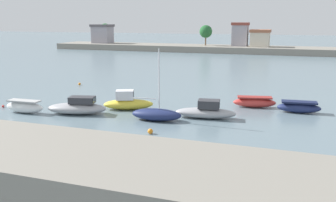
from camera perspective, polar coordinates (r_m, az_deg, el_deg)
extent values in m
plane|color=slate|center=(26.36, -10.95, -6.70)|extent=(400.00, 400.00, 0.00)
cube|color=gray|center=(20.82, -20.36, -9.27)|extent=(63.60, 6.71, 2.26)
ellipsoid|color=white|center=(36.94, -21.41, -0.90)|extent=(3.94, 1.35, 1.09)
cube|color=#AFAFAF|center=(36.81, -21.48, 0.02)|extent=(3.15, 1.13, 0.13)
ellipsoid|color=#9E9EA3|center=(35.11, -13.97, -1.12)|extent=(5.89, 3.46, 1.02)
cube|color=#333338|center=(34.77, -13.21, 0.16)|extent=(2.53, 1.78, 0.61)
cube|color=black|center=(34.43, -11.40, 0.23)|extent=(0.36, 1.10, 0.42)
ellipsoid|color=yellow|center=(36.00, -6.18, -0.51)|extent=(5.12, 3.43, 0.99)
cube|color=silver|center=(35.82, -6.72, 0.95)|extent=(2.00, 1.73, 0.90)
cube|color=black|center=(35.76, -5.38, 1.11)|extent=(0.47, 1.02, 0.63)
ellipsoid|color=navy|center=(31.88, -1.79, -2.12)|extent=(4.54, 2.07, 1.03)
cylinder|color=silver|center=(31.17, -1.41, 3.40)|extent=(0.10, 0.10, 5.19)
cylinder|color=#B7B7BC|center=(31.89, -3.78, 0.44)|extent=(2.29, 0.25, 0.08)
ellipsoid|color=#9E9EA3|center=(32.79, 5.82, -1.86)|extent=(5.61, 2.52, 0.93)
cube|color=#333338|center=(32.58, 6.36, -0.47)|extent=(2.04, 1.56, 0.73)
cube|color=black|center=(32.51, 8.00, -0.41)|extent=(0.25, 1.16, 0.51)
ellipsoid|color=#C63833|center=(37.64, 13.29, -0.24)|extent=(4.37, 2.06, 0.94)
cube|color=maroon|center=(37.53, 13.33, 0.56)|extent=(3.50, 1.70, 0.13)
ellipsoid|color=navy|center=(36.63, 19.67, -1.01)|extent=(4.07, 1.64, 0.92)
cube|color=#161E41|center=(36.51, 19.73, -0.17)|extent=(3.26, 1.36, 0.17)
sphere|color=orange|center=(50.45, -13.58, 2.60)|extent=(0.35, 0.35, 0.35)
sphere|color=red|center=(40.10, -24.24, -0.75)|extent=(0.25, 0.25, 0.25)
sphere|color=orange|center=(28.26, -2.77, -4.71)|extent=(0.41, 0.41, 0.41)
cube|color=gray|center=(100.18, 11.75, 7.85)|extent=(109.00, 11.27, 1.62)
cube|color=#99939E|center=(113.89, -10.14, 10.08)|extent=(5.35, 4.54, 4.82)
cube|color=#565156|center=(113.81, -10.19, 11.46)|extent=(5.89, 4.99, 0.70)
cube|color=#99939E|center=(101.11, 11.13, 9.93)|extent=(4.05, 3.27, 5.49)
cube|color=brown|center=(101.03, 11.20, 11.69)|extent=(4.46, 3.59, 0.70)
cube|color=beige|center=(99.92, 14.11, 9.25)|extent=(4.71, 4.98, 3.70)
cube|color=#995B42|center=(99.83, 14.17, 10.51)|extent=(5.18, 5.48, 0.70)
cylinder|color=brown|center=(102.17, 5.86, 9.25)|extent=(0.36, 0.36, 2.38)
sphere|color=#235B2D|center=(102.05, 5.90, 10.69)|extent=(3.45, 3.45, 3.45)
cylinder|color=brown|center=(114.21, -9.68, 9.50)|extent=(0.36, 0.36, 2.44)
sphere|color=#235B2D|center=(114.11, -9.73, 10.86)|extent=(3.74, 3.74, 3.74)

